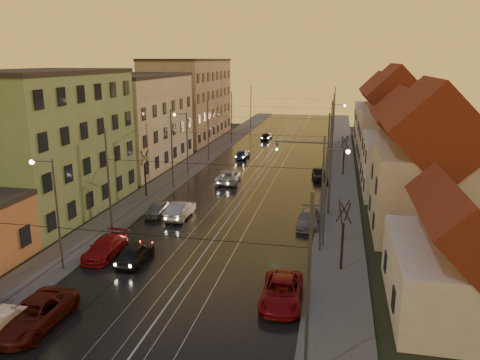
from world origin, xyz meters
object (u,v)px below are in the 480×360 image
Objects in this scene: street_lamp_0 at (52,204)px; driving_car_2 at (228,176)px; street_lamp_1 at (330,188)px; parked_left_1 at (34,314)px; parked_right_0 at (282,292)px; street_lamp_2 at (185,138)px; driving_car_0 at (135,253)px; parked_left_2 at (105,247)px; driving_car_4 at (267,136)px; parked_left_3 at (157,209)px; parked_right_2 at (320,174)px; driving_car_3 at (242,155)px; street_lamp_3 at (335,125)px; traffic_light_mast at (319,167)px; parked_right_1 at (309,219)px; driving_car_1 at (180,210)px.

street_lamp_0 reaches higher than driving_car_2.
parked_left_1 is at bearing -136.32° from street_lamp_1.
street_lamp_1 is 10.44m from parked_right_0.
street_lamp_2 reaches higher than driving_car_0.
parked_left_2 is at bearing 161.15° from parked_right_0.
driving_car_0 is 54.53m from driving_car_4.
parked_right_0 is (13.52, -13.86, 0.10)m from parked_left_3.
street_lamp_0 is 1.00× the size of street_lamp_2.
street_lamp_0 is 6.68m from driving_car_0.
street_lamp_1 is (18.21, 8.00, 0.00)m from street_lamp_0.
parked_left_3 is 0.86× the size of parked_right_2.
parked_right_0 is at bearing -99.46° from parked_right_2.
street_lamp_1 is 1.44× the size of driving_car_2.
driving_car_2 reaches higher than parked_right_0.
street_lamp_0 is 1.66× the size of parked_left_2.
street_lamp_2 is at bearing -80.68° from driving_car_0.
driving_car_0 is 0.99× the size of driving_car_3.
driving_car_3 is (-13.27, 31.75, -4.27)m from street_lamp_1.
driving_car_0 is at bearing 87.06° from driving_car_3.
driving_car_4 is at bearing -92.34° from driving_car_0.
parked_right_2 is (16.70, 1.38, -4.16)m from street_lamp_2.
parked_left_1 is (-15.41, -50.71, -4.11)m from street_lamp_3.
driving_car_0 is 0.76× the size of driving_car_2.
driving_car_0 is at bearing 26.82° from street_lamp_0.
parked_right_2 is (-1.50, 21.38, -4.16)m from street_lamp_1.
traffic_light_mast is 1.56× the size of parked_right_1.
driving_car_3 is 36.96m from parked_left_2.
traffic_light_mast reaches higher than parked_left_1.
driving_car_0 is (4.66, 2.36, -4.17)m from street_lamp_0.
driving_car_1 is at bearing 162.11° from street_lamp_1.
street_lamp_3 is 1.74× the size of parked_right_1.
traffic_light_mast reaches higher than parked_right_1.
parked_left_3 reaches higher than driving_car_3.
street_lamp_1 is 21.84m from parked_right_2.
parked_left_3 is (-3.68, -44.27, -0.07)m from driving_car_4.
street_lamp_2 is at bearing 94.98° from parked_left_2.
parked_left_1 is (2.80, -6.71, -4.11)m from street_lamp_0.
parked_left_3 is (-2.39, 10.24, -0.10)m from driving_car_0.
street_lamp_3 is 1.97× the size of driving_car_4.
traffic_light_mast reaches higher than parked_left_3.
parked_right_2 is (0.91, 30.65, 0.00)m from parked_right_0.
driving_car_4 is 0.96× the size of parked_right_2.
street_lamp_3 is 1.69× the size of driving_car_1.
street_lamp_0 reaches higher than parked_right_0.
parked_left_1 reaches higher than parked_left_2.
driving_car_4 reaches higher than parked_right_1.
driving_car_3 is at bearing 82.91° from street_lamp_0.
parked_left_2 is at bearing -12.71° from driving_car_0.
driving_car_4 is 63.66m from parked_left_1.
parked_right_0 is 1.13× the size of parked_right_1.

